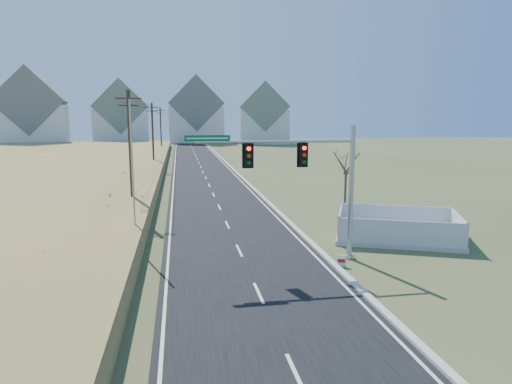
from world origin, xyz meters
The scene contains 16 objects.
ground centered at (0.00, 0.00, 0.00)m, with size 260.00×260.00×0.00m, color #3E5026.
road centered at (0.00, 50.00, 0.03)m, with size 8.00×180.00×0.06m, color black.
curb centered at (4.15, 50.00, 0.09)m, with size 0.30×180.00×0.18m, color #B2AFA8.
reed_marsh centered at (-24.00, 40.00, 0.65)m, with size 38.00×110.00×1.30m, color #A28349.
utility_pole_near centered at (-6.50, 15.00, 4.68)m, with size 1.80×0.26×9.00m.
utility_pole_mid centered at (-6.50, 45.00, 4.68)m, with size 1.80×0.26×9.00m.
utility_pole_far centered at (-6.50, 75.00, 4.68)m, with size 1.80×0.26×9.00m.
condo_nw centered at (-38.00, 100.00, 7.70)m, with size 17.69×13.38×19.05m.
condo_nnw centered at (-18.00, 108.00, 6.94)m, with size 14.93×11.17×17.03m.
condo_n centered at (2.00, 112.00, 7.61)m, with size 15.27×10.20×18.54m.
condo_ne centered at (20.00, 104.00, 6.84)m, with size 14.12×10.51×16.52m.
traffic_signal_mast centered at (3.51, 1.94, 4.16)m, with size 8.40×0.57×6.68m.
fence_enclosure centered at (9.51, 5.06, 0.30)m, with size 8.21×7.01×1.59m.
open_sign centered at (4.50, 0.75, 0.30)m, with size 0.43×0.23×0.56m.
flagpole centered at (-5.50, 5.83, 3.20)m, with size 0.36×0.36×8.01m.
bare_tree centered at (7.92, 9.50, 4.21)m, with size 1.97×1.97×5.22m.
Camera 1 is at (-3.02, -19.24, 7.06)m, focal length 32.00 mm.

